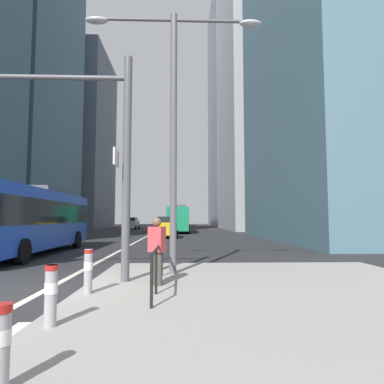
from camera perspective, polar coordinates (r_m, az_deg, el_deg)
ground_plane at (r=28.56m, az=-8.75°, el=-8.05°), size 160.00×160.00×0.00m
median_island at (r=7.82m, az=14.89°, el=-16.92°), size 9.00×10.00×0.15m
lane_centre_line at (r=38.50m, az=-6.99°, el=-7.14°), size 0.20×80.00×0.01m
office_tower_left_mid at (r=48.20m, az=-27.07°, el=19.46°), size 10.31×16.07×41.98m
office_tower_left_far at (r=64.42m, az=-19.59°, el=8.14°), size 12.06×16.33×31.25m
office_tower_right_near at (r=36.00m, az=23.50°, el=27.63°), size 12.46×21.70×41.47m
office_tower_right_mid at (r=59.82m, az=11.95°, el=17.56°), size 12.95×20.46×48.36m
office_tower_right_far at (r=82.64m, az=7.87°, el=13.54°), size 12.56×22.32×54.73m
city_bus_blue_oncoming at (r=18.29m, az=-25.73°, el=-3.89°), size 2.84×11.15×3.40m
city_bus_red_receding at (r=42.79m, az=-2.23°, el=-4.46°), size 2.90×11.68×3.40m
city_bus_red_distant at (r=64.86m, az=-3.12°, el=-4.48°), size 2.79×11.51×3.40m
car_oncoming_mid at (r=54.57m, az=-10.28°, el=-5.30°), size 2.22×4.48×1.94m
car_receding_near at (r=54.24m, az=-3.14°, el=-5.37°), size 2.04×4.05×1.94m
car_receding_far at (r=30.71m, az=-4.34°, el=-5.99°), size 2.08×4.10×1.94m
traffic_signal_gantry at (r=9.66m, az=-22.15°, el=9.67°), size 5.65×0.65×6.00m
street_lamp_post at (r=10.56m, az=-3.16°, el=14.89°), size 5.50×0.32×8.00m
bollard_front at (r=3.90m, az=-29.99°, el=-21.37°), size 0.20×0.20×0.81m
bollard_left at (r=5.67m, az=-22.99°, el=-15.49°), size 0.20×0.20×0.91m
bollard_right at (r=7.76m, az=-17.33°, el=-12.46°), size 0.20×0.20×0.95m
pedestrian_railing at (r=7.96m, az=-5.85°, el=-11.16°), size 0.06×3.46×0.98m
pedestrian_waiting at (r=8.31m, az=-6.06°, el=-9.45°), size 0.45×0.39×1.64m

